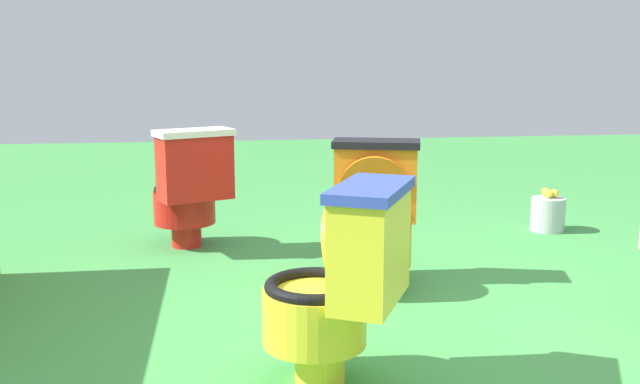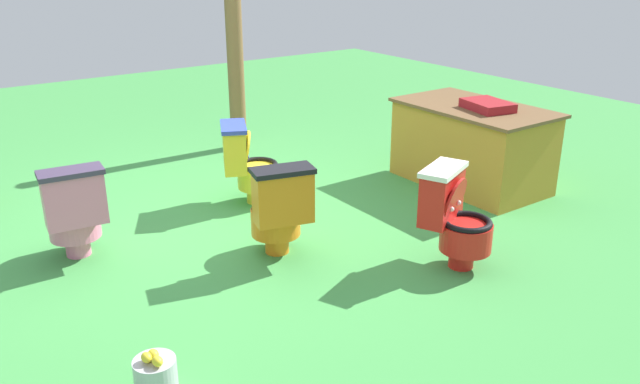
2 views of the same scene
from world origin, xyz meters
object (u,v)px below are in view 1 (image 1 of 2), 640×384
at_px(toilet_yellow, 340,283).
at_px(toilet_orange, 374,213).
at_px(lemon_bucket, 548,213).
at_px(toilet_red, 189,187).

bearing_deg(toilet_yellow, toilet_orange, 8.08).
bearing_deg(lemon_bucket, toilet_red, 93.81).
relative_size(toilet_yellow, toilet_red, 1.00).
xyz_separation_m(toilet_red, lemon_bucket, (0.15, -2.31, -0.26)).
distance_m(toilet_yellow, lemon_bucket, 2.70).
bearing_deg(toilet_red, lemon_bucket, -19.31).
distance_m(toilet_orange, toilet_red, 1.26).
xyz_separation_m(toilet_orange, toilet_yellow, (-1.07, 0.34, 0.00)).
relative_size(toilet_orange, toilet_red, 1.00).
distance_m(toilet_red, lemon_bucket, 2.33).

